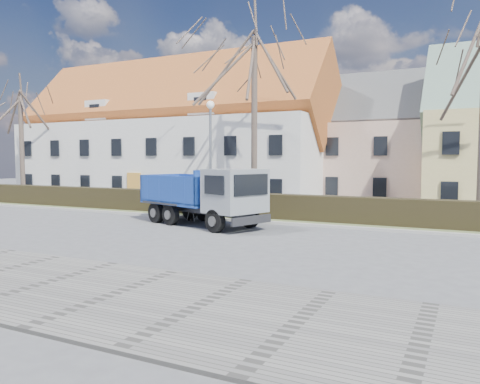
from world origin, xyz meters
The scene contains 13 objects.
ground centered at (0.00, 0.00, 0.00)m, with size 120.00×120.00×0.00m, color #4F4F52.
sidewalk_near centered at (0.00, -8.50, 0.04)m, with size 80.00×5.00×0.08m, color slate.
curb_far centered at (0.00, 4.60, 0.06)m, with size 80.00×0.30×0.12m, color gray.
grass_strip centered at (0.00, 6.20, 0.05)m, with size 80.00×3.00×0.10m, color #4E5932.
hedge centered at (0.00, 6.00, 0.65)m, with size 60.00×0.90×1.30m, color black.
building_white centered at (-13.00, 16.00, 4.75)m, with size 26.80×10.80×9.50m, color silver, non-canonical shape.
building_pink centered at (4.00, 20.00, 4.00)m, with size 10.80×8.80×8.00m, color tan, non-canonical shape.
tree_0 centered at (-22.00, 8.50, 4.95)m, with size 7.20×7.20×9.90m, color #493B32, non-canonical shape.
tree_1 centered at (-2.00, 8.50, 6.33)m, with size 9.20×9.20×12.65m, color #493B32, non-canonical shape.
dump_truck centered at (-2.33, 2.69, 1.43)m, with size 7.15×2.66×2.86m, color navy, non-canonical shape.
streetlight centered at (-4.11, 7.00, 3.33)m, with size 0.52×0.52×6.66m, color gray, non-canonical shape.
cart_frame centered at (-3.59, 3.74, 0.36)m, with size 0.78×0.44×0.71m, color silver, non-canonical shape.
parked_car_a centered at (-5.16, 11.24, 0.65)m, with size 1.55×3.84×1.31m, color #23222C.
Camera 1 is at (9.59, -16.75, 3.19)m, focal length 35.00 mm.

